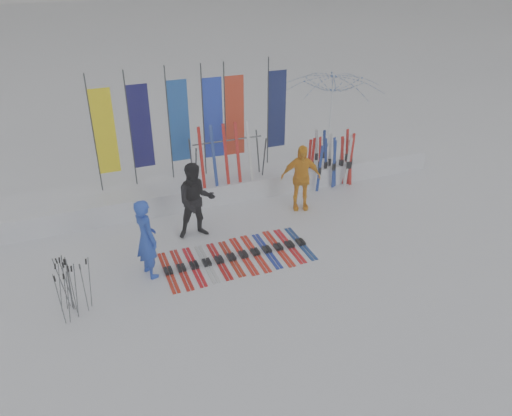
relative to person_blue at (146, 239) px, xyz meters
name	(u,v)px	position (x,y,z in m)	size (l,w,h in m)	color
ground	(274,281)	(2.50, -1.27, -0.94)	(120.00, 120.00, 0.00)	white
snow_bank	(213,185)	(2.50, 3.33, -0.64)	(14.00, 1.60, 0.60)	white
person_blue	(146,239)	(0.00, 0.00, 0.00)	(0.69, 0.45, 1.88)	blue
person_black	(196,201)	(1.46, 1.23, 0.05)	(0.96, 0.75, 1.98)	black
person_yellow	(301,178)	(4.52, 1.62, 0.00)	(1.10, 0.46, 1.87)	#FFA610
tent_canopy	(331,116)	(7.07, 4.59, 0.55)	(3.25, 3.31, 2.98)	white
ski_row	(237,256)	(2.05, -0.10, -0.91)	(3.51, 1.70, 0.07)	red
pole_cluster	(70,288)	(-1.68, -0.74, -0.34)	(0.70, 0.56, 1.25)	#595B60
feather_flags	(193,121)	(2.08, 3.56, 1.30)	(5.54, 0.16, 3.20)	#383A3F
ski_rack	(228,154)	(2.87, 2.93, 0.44)	(2.04, 0.80, 1.23)	#383A3F
upright_skis	(333,161)	(6.11, 2.67, -0.16)	(1.38, 0.99, 1.67)	navy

